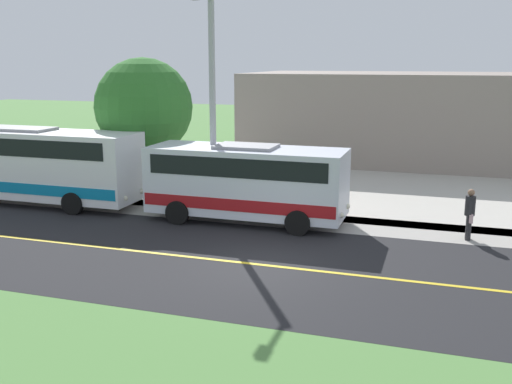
# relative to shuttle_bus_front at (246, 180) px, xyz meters

# --- Properties ---
(ground_plane) EXTENTS (120.00, 120.00, 0.00)m
(ground_plane) POSITION_rel_shuttle_bus_front_xyz_m (4.52, 1.99, -1.61)
(ground_plane) COLOR #548442
(road_surface) EXTENTS (8.00, 100.00, 0.01)m
(road_surface) POSITION_rel_shuttle_bus_front_xyz_m (4.52, 1.99, -1.61)
(road_surface) COLOR black
(road_surface) RESTS_ON ground
(sidewalk) EXTENTS (2.40, 100.00, 0.01)m
(sidewalk) POSITION_rel_shuttle_bus_front_xyz_m (-0.68, 1.99, -1.61)
(sidewalk) COLOR #9E9991
(sidewalk) RESTS_ON ground
(parking_lot_surface) EXTENTS (14.00, 36.00, 0.01)m
(parking_lot_surface) POSITION_rel_shuttle_bus_front_xyz_m (-7.88, 4.99, -1.61)
(parking_lot_surface) COLOR #B2ADA3
(parking_lot_surface) RESTS_ON ground
(road_centre_line) EXTENTS (0.16, 100.00, 0.00)m
(road_centre_line) POSITION_rel_shuttle_bus_front_xyz_m (4.52, 1.99, -1.60)
(road_centre_line) COLOR gold
(road_centre_line) RESTS_ON ground
(shuttle_bus_front) EXTENTS (2.68, 7.54, 2.93)m
(shuttle_bus_front) POSITION_rel_shuttle_bus_front_xyz_m (0.00, 0.00, 0.00)
(shuttle_bus_front) COLOR silver
(shuttle_bus_front) RESTS_ON ground
(transit_bus_rear) EXTENTS (2.58, 10.96, 3.23)m
(transit_bus_rear) POSITION_rel_shuttle_bus_front_xyz_m (0.05, -10.22, 0.16)
(transit_bus_rear) COLOR white
(transit_bus_rear) RESTS_ON ground
(pedestrian_with_bags) EXTENTS (0.72, 0.34, 1.76)m
(pedestrian_with_bags) POSITION_rel_shuttle_bus_front_xyz_m (-0.09, 7.96, -0.66)
(pedestrian_with_bags) COLOR #262628
(pedestrian_with_bags) RESTS_ON ground
(street_light_pole) EXTENTS (1.97, 0.24, 8.35)m
(street_light_pole) POSITION_rel_shuttle_bus_front_xyz_m (-0.36, -1.51, 2.98)
(street_light_pole) COLOR #9E9EA3
(street_light_pole) RESTS_ON ground
(tree_curbside) EXTENTS (4.31, 4.31, 6.12)m
(tree_curbside) POSITION_rel_shuttle_bus_front_xyz_m (-2.88, -5.76, 2.34)
(tree_curbside) COLOR #4C3826
(tree_curbside) RESTS_ON ground
(commercial_building) EXTENTS (10.00, 19.05, 5.23)m
(commercial_building) POSITION_rel_shuttle_bus_front_xyz_m (-16.88, 4.75, 1.01)
(commercial_building) COLOR gray
(commercial_building) RESTS_ON ground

